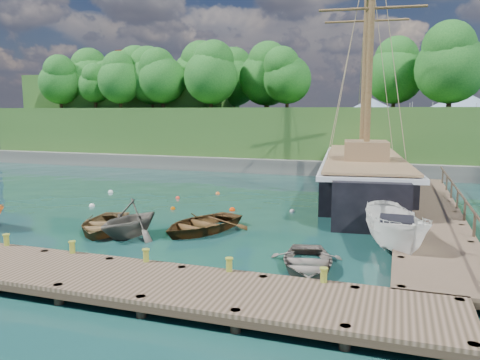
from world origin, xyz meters
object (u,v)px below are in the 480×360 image
(rowboat_2, at_px, (201,231))
(rowboat_3, at_px, (307,269))
(rowboat_1, at_px, (130,236))
(cabin_boat_white, at_px, (395,253))
(rowboat_0, at_px, (105,231))
(schooner, at_px, (362,177))

(rowboat_2, height_order, rowboat_3, rowboat_2)
(rowboat_1, distance_m, cabin_boat_white, 11.56)
(rowboat_1, height_order, rowboat_3, rowboat_1)
(rowboat_0, height_order, rowboat_2, rowboat_2)
(rowboat_0, height_order, schooner, schooner)
(rowboat_1, bearing_deg, rowboat_0, 175.31)
(rowboat_0, distance_m, cabin_boat_white, 13.19)
(rowboat_2, xyz_separation_m, cabin_boat_white, (8.77, -0.69, 0.00))
(rowboat_0, height_order, rowboat_3, rowboat_0)
(rowboat_0, bearing_deg, rowboat_1, -32.78)
(rowboat_0, xyz_separation_m, schooner, (10.87, 14.30, 1.16))
(rowboat_2, height_order, schooner, schooner)
(rowboat_1, height_order, schooner, schooner)
(rowboat_3, distance_m, cabin_boat_white, 4.28)
(rowboat_1, xyz_separation_m, cabin_boat_white, (11.50, 1.18, 0.00))
(rowboat_1, distance_m, rowboat_3, 8.70)
(rowboat_0, distance_m, rowboat_2, 4.63)
(rowboat_1, xyz_separation_m, rowboat_2, (2.73, 1.87, 0.00))
(cabin_boat_white, bearing_deg, rowboat_1, 171.27)
(rowboat_2, xyz_separation_m, rowboat_3, (5.77, -3.75, 0.00))
(rowboat_1, distance_m, rowboat_2, 3.31)
(rowboat_2, distance_m, rowboat_3, 6.88)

